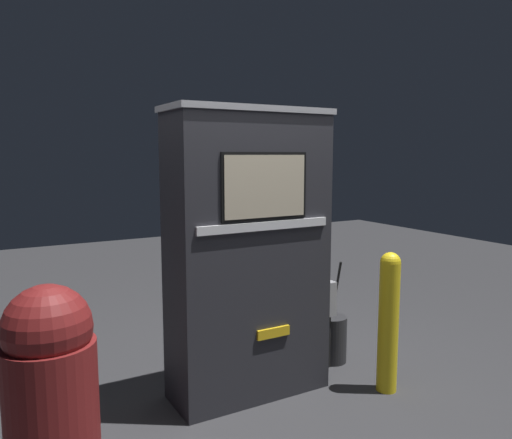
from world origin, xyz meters
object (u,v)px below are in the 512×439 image
(trash_bin, at_px, (50,380))
(squeegee_bucket, at_px, (332,338))
(gas_pump, at_px, (249,254))
(safety_bollard, at_px, (389,319))

(trash_bin, distance_m, squeegee_bucket, 2.24)
(gas_pump, xyz_separation_m, trash_bin, (-1.34, -0.30, -0.48))
(gas_pump, relative_size, safety_bollard, 1.97)
(safety_bollard, distance_m, squeegee_bucket, 0.69)
(gas_pump, xyz_separation_m, squeegee_bucket, (0.84, 0.13, -0.80))
(trash_bin, bearing_deg, safety_bollard, -4.51)
(gas_pump, height_order, trash_bin, gas_pump)
(gas_pump, relative_size, squeegee_bucket, 2.38)
(trash_bin, height_order, squeegee_bucket, trash_bin)
(trash_bin, xyz_separation_m, squeegee_bucket, (2.18, 0.43, -0.33))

